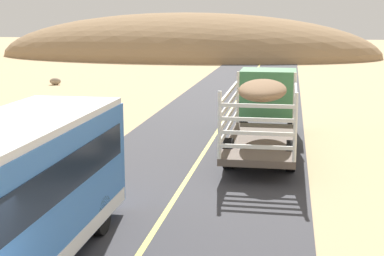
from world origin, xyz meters
name	(u,v)px	position (x,y,z in m)	size (l,w,h in m)	color
livestock_truck	(266,101)	(2.30, 17.00, 1.79)	(2.53, 9.70, 3.02)	#3F7F4C
boulder_near_shoulder	(55,81)	(-14.76, 34.72, 0.27)	(0.89, 0.69, 0.53)	gray
distant_hill	(186,56)	(-10.14, 65.92, 0.00)	(49.18, 23.76, 11.20)	#957553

